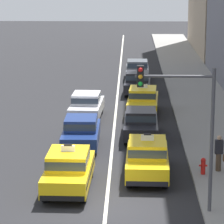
# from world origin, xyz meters

# --- Properties ---
(ground_plane) EXTENTS (160.00, 160.00, 0.00)m
(ground_plane) POSITION_xyz_m (0.00, 0.00, 0.00)
(ground_plane) COLOR #232326
(lane_stripe_left_right) EXTENTS (0.14, 80.00, 0.01)m
(lane_stripe_left_right) POSITION_xyz_m (0.00, 20.00, 0.00)
(lane_stripe_left_right) COLOR silver
(lane_stripe_left_right) RESTS_ON ground
(sidewalk_curb) EXTENTS (4.00, 90.00, 0.15)m
(sidewalk_curb) POSITION_xyz_m (5.60, 15.00, 0.07)
(sidewalk_curb) COLOR gray
(sidewalk_curb) RESTS_ON ground
(taxi_left_nearest) EXTENTS (1.92, 4.60, 1.96)m
(taxi_left_nearest) POSITION_xyz_m (-1.61, 1.78, 0.88)
(taxi_left_nearest) COLOR black
(taxi_left_nearest) RESTS_ON ground
(sedan_left_second) EXTENTS (1.78, 4.31, 1.58)m
(sedan_left_second) POSITION_xyz_m (-1.56, 8.03, 0.85)
(sedan_left_second) COLOR black
(sedan_left_second) RESTS_ON ground
(sedan_left_third) EXTENTS (1.94, 4.37, 1.58)m
(sedan_left_third) POSITION_xyz_m (-1.70, 14.22, 0.85)
(sedan_left_third) COLOR black
(sedan_left_third) RESTS_ON ground
(taxi_right_nearest) EXTENTS (1.92, 4.60, 1.96)m
(taxi_right_nearest) POSITION_xyz_m (1.65, 3.54, 0.88)
(taxi_right_nearest) COLOR black
(taxi_right_nearest) RESTS_ON ground
(sedan_right_second) EXTENTS (1.83, 4.33, 1.58)m
(sedan_right_second) POSITION_xyz_m (1.46, 9.90, 0.85)
(sedan_right_second) COLOR black
(sedan_right_second) RESTS_ON ground
(taxi_right_third) EXTENTS (2.05, 4.65, 1.96)m
(taxi_right_third) POSITION_xyz_m (1.67, 15.57, 0.88)
(taxi_right_third) COLOR black
(taxi_right_third) RESTS_ON ground
(sedan_right_fourth) EXTENTS (1.96, 4.38, 1.58)m
(sedan_right_fourth) POSITION_xyz_m (1.41, 21.96, 0.85)
(sedan_right_fourth) COLOR black
(sedan_right_fourth) RESTS_ON ground
(sedan_right_fifth) EXTENTS (1.78, 4.31, 1.58)m
(sedan_right_fifth) POSITION_xyz_m (1.45, 27.51, 0.85)
(sedan_right_fifth) COLOR black
(sedan_right_fifth) RESTS_ON ground
(pedestrian_mid_block) EXTENTS (0.47, 0.24, 1.61)m
(pedestrian_mid_block) POSITION_xyz_m (4.81, 3.97, 0.95)
(pedestrian_mid_block) COLOR #473828
(pedestrian_mid_block) RESTS_ON sidewalk_curb
(fire_hydrant) EXTENTS (0.36, 0.22, 0.73)m
(fire_hydrant) POSITION_xyz_m (4.08, 3.49, 0.55)
(fire_hydrant) COLOR red
(fire_hydrant) RESTS_ON sidewalk_curb
(traffic_light_pole) EXTENTS (2.87, 0.33, 5.58)m
(traffic_light_pole) POSITION_xyz_m (2.89, -0.85, 3.82)
(traffic_light_pole) COLOR #47474C
(traffic_light_pole) RESTS_ON ground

